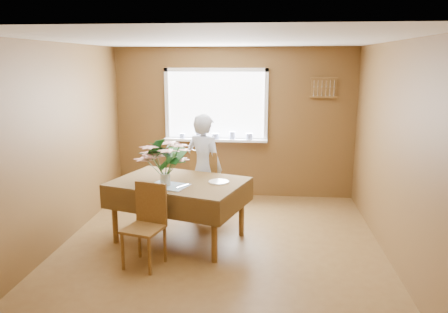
# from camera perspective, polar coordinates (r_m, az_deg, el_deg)

# --- Properties ---
(floor) EXTENTS (4.50, 4.50, 0.00)m
(floor) POSITION_cam_1_polar(r_m,az_deg,el_deg) (5.51, -0.58, -11.96)
(floor) COLOR brown
(floor) RESTS_ON ground
(ceiling) EXTENTS (4.50, 4.50, 0.00)m
(ceiling) POSITION_cam_1_polar(r_m,az_deg,el_deg) (5.03, -0.64, 14.97)
(ceiling) COLOR white
(ceiling) RESTS_ON wall_back
(wall_back) EXTENTS (4.00, 0.00, 4.00)m
(wall_back) POSITION_cam_1_polar(r_m,az_deg,el_deg) (7.33, 1.32, 4.37)
(wall_back) COLOR brown
(wall_back) RESTS_ON floor
(wall_front) EXTENTS (4.00, 0.00, 4.00)m
(wall_front) POSITION_cam_1_polar(r_m,az_deg,el_deg) (2.98, -5.41, -7.79)
(wall_front) COLOR brown
(wall_front) RESTS_ON floor
(wall_left) EXTENTS (0.00, 4.50, 4.50)m
(wall_left) POSITION_cam_1_polar(r_m,az_deg,el_deg) (5.70, -21.03, 1.21)
(wall_left) COLOR brown
(wall_left) RESTS_ON floor
(wall_right) EXTENTS (0.00, 4.50, 4.50)m
(wall_right) POSITION_cam_1_polar(r_m,az_deg,el_deg) (5.30, 21.43, 0.38)
(wall_right) COLOR brown
(wall_right) RESTS_ON floor
(window_assembly) EXTENTS (1.72, 0.20, 1.22)m
(window_assembly) POSITION_cam_1_polar(r_m,az_deg,el_deg) (7.30, -1.01, 5.15)
(window_assembly) COLOR white
(window_assembly) RESTS_ON wall_back
(spoon_rack) EXTENTS (0.44, 0.05, 0.33)m
(spoon_rack) POSITION_cam_1_polar(r_m,az_deg,el_deg) (7.28, 12.92, 8.75)
(spoon_rack) COLOR brown
(spoon_rack) RESTS_ON wall_back
(dining_table) EXTENTS (1.87, 1.54, 0.79)m
(dining_table) POSITION_cam_1_polar(r_m,az_deg,el_deg) (5.60, -5.92, -4.13)
(dining_table) COLOR brown
(dining_table) RESTS_ON floor
(chair_far) EXTENTS (0.59, 0.59, 1.03)m
(chair_far) POSITION_cam_1_polar(r_m,az_deg,el_deg) (6.34, -2.05, -3.33)
(chair_far) COLOR brown
(chair_far) RESTS_ON floor
(chair_near) EXTENTS (0.49, 0.49, 0.93)m
(chair_near) POSITION_cam_1_polar(r_m,az_deg,el_deg) (5.05, -10.03, -8.27)
(chair_near) COLOR brown
(chair_near) RESTS_ON floor
(seated_woman) EXTENTS (0.68, 0.59, 1.56)m
(seated_woman) POSITION_cam_1_polar(r_m,az_deg,el_deg) (6.21, -2.60, -1.54)
(seated_woman) COLOR white
(seated_woman) RESTS_ON floor
(flower_bouquet) EXTENTS (0.63, 0.63, 0.54)m
(flower_bouquet) POSITION_cam_1_polar(r_m,az_deg,el_deg) (5.28, -7.76, -0.17)
(flower_bouquet) COLOR white
(flower_bouquet) RESTS_ON dining_table
(side_plate) EXTENTS (0.29, 0.29, 0.01)m
(side_plate) POSITION_cam_1_polar(r_m,az_deg,el_deg) (5.47, -0.69, -3.32)
(side_plate) COLOR white
(side_plate) RESTS_ON dining_table
(table_knife) EXTENTS (0.13, 0.18, 0.00)m
(table_knife) POSITION_cam_1_polar(r_m,az_deg,el_deg) (5.31, -5.46, -3.85)
(table_knife) COLOR silver
(table_knife) RESTS_ON dining_table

